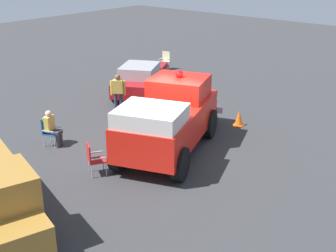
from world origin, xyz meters
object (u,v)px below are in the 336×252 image
Objects in this scene: spectator_seated at (52,127)px; lawn_chair_by_car at (165,59)px; traffic_cone at (239,118)px; vintage_fire_truck at (170,117)px; lawn_chair_spare at (93,157)px; lawn_chair_near_truck at (49,129)px; spectator_standing at (118,91)px; classic_hot_rod at (142,78)px.

lawn_chair_by_car is at bearing -69.86° from spectator_seated.
lawn_chair_by_car reaches higher than traffic_cone.
vintage_fire_truck reaches higher than lawn_chair_by_car.
lawn_chair_near_truck is at bearing -9.34° from lawn_chair_spare.
lawn_chair_spare is (-6.65, 11.12, 0.00)m from lawn_chair_by_car.
vintage_fire_truck is 9.97× the size of traffic_cone.
traffic_cone is (-0.61, -3.44, -0.89)m from vintage_fire_truck.
spectator_standing is (-3.24, 6.77, 0.37)m from lawn_chair_by_car.
vintage_fire_truck is 6.57m from classic_hot_rod.
vintage_fire_truck is 4.25m from spectator_standing.
spectator_standing is at bearing 115.54° from lawn_chair_by_car.
lawn_chair_by_car is 11.28m from spectator_seated.
classic_hot_rod is 6.71m from spectator_seated.
spectator_standing reaches higher than traffic_cone.
traffic_cone is (-4.09, -5.91, -0.28)m from lawn_chair_near_truck.
lawn_chair_spare is at bearing 78.62° from vintage_fire_truck.
lawn_chair_near_truck is at bearing 97.74° from spectator_standing.
spectator_seated is 2.03× the size of traffic_cone.
vintage_fire_truck reaches higher than classic_hot_rod.
spectator_standing is at bearing 23.84° from traffic_cone.
lawn_chair_near_truck is 7.20m from traffic_cone.
vintage_fire_truck is 3.61m from traffic_cone.
lawn_chair_spare is at bearing 79.31° from traffic_cone.
vintage_fire_truck is at bearing 160.75° from spectator_standing.
spectator_seated is 7.09m from traffic_cone.
lawn_chair_near_truck is (-1.68, 6.51, -0.16)m from classic_hot_rod.
classic_hot_rod is 5.83m from traffic_cone.
traffic_cone is (-3.97, -5.86, -0.39)m from spectator_seated.
lawn_chair_spare is 5.54m from spectator_standing.
lawn_chair_by_car is 9.18m from traffic_cone.
traffic_cone is (-7.86, 4.73, -0.28)m from lawn_chair_by_car.
classic_hot_rod is 4.63m from lawn_chair_by_car.
lawn_chair_by_car is at bearing -63.30° from classic_hot_rod.
lawn_chair_by_car is (7.24, -8.17, -0.61)m from vintage_fire_truck.
lawn_chair_spare is at bearing 120.89° from lawn_chair_by_car.
classic_hot_rod is 6.73m from lawn_chair_near_truck.
vintage_fire_truck is 6.21× the size of lawn_chair_near_truck.
classic_hot_rod reaches higher than lawn_chair_by_car.
lawn_chair_by_car is at bearing -70.53° from lawn_chair_near_truck.
classic_hot_rod is at bearing -5.89° from traffic_cone.
classic_hot_rod is 2.89m from spectator_standing.
lawn_chair_near_truck is at bearing 104.51° from classic_hot_rod.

